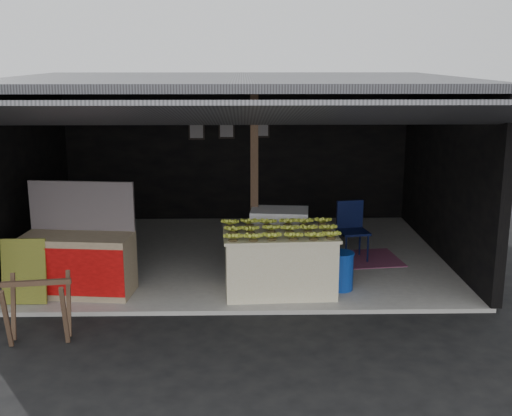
{
  "coord_description": "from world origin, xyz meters",
  "views": [
    {
      "loc": [
        0.12,
        -7.94,
        3.36
      ],
      "look_at": [
        0.32,
        1.51,
        1.1
      ],
      "focal_mm": 45.0,
      "sensor_mm": 36.0,
      "label": 1
    }
  ],
  "objects_px": {
    "sawhorse": "(38,304)",
    "plastic_chair": "(352,225)",
    "water_barrel": "(341,272)",
    "neighbor_stall": "(78,261)",
    "white_crate": "(279,240)",
    "banana_table": "(280,262)"
  },
  "relations": [
    {
      "from": "white_crate",
      "to": "neighbor_stall",
      "type": "height_order",
      "value": "neighbor_stall"
    },
    {
      "from": "banana_table",
      "to": "plastic_chair",
      "type": "xyz_separation_m",
      "value": [
        1.28,
        1.54,
        0.13
      ]
    },
    {
      "from": "banana_table",
      "to": "neighbor_stall",
      "type": "distance_m",
      "value": 2.84
    },
    {
      "from": "sawhorse",
      "to": "water_barrel",
      "type": "height_order",
      "value": "sawhorse"
    },
    {
      "from": "sawhorse",
      "to": "water_barrel",
      "type": "bearing_deg",
      "value": 14.13
    },
    {
      "from": "neighbor_stall",
      "to": "plastic_chair",
      "type": "xyz_separation_m",
      "value": [
        4.12,
        1.54,
        0.09
      ]
    },
    {
      "from": "water_barrel",
      "to": "plastic_chair",
      "type": "xyz_separation_m",
      "value": [
        0.39,
        1.46,
        0.3
      ]
    },
    {
      "from": "white_crate",
      "to": "neighbor_stall",
      "type": "bearing_deg",
      "value": -155.6
    },
    {
      "from": "banana_table",
      "to": "water_barrel",
      "type": "xyz_separation_m",
      "value": [
        0.89,
        0.08,
        -0.18
      ]
    },
    {
      "from": "white_crate",
      "to": "water_barrel",
      "type": "xyz_separation_m",
      "value": [
        0.84,
        -0.87,
        -0.23
      ]
    },
    {
      "from": "neighbor_stall",
      "to": "plastic_chair",
      "type": "height_order",
      "value": "neighbor_stall"
    },
    {
      "from": "water_barrel",
      "to": "sawhorse",
      "type": "bearing_deg",
      "value": -157.88
    },
    {
      "from": "white_crate",
      "to": "water_barrel",
      "type": "distance_m",
      "value": 1.23
    },
    {
      "from": "neighbor_stall",
      "to": "plastic_chair",
      "type": "distance_m",
      "value": 4.4
    },
    {
      "from": "sawhorse",
      "to": "plastic_chair",
      "type": "xyz_separation_m",
      "value": [
        4.23,
        3.02,
        0.13
      ]
    },
    {
      "from": "banana_table",
      "to": "plastic_chair",
      "type": "distance_m",
      "value": 2.01
    },
    {
      "from": "banana_table",
      "to": "plastic_chair",
      "type": "relative_size",
      "value": 1.7
    },
    {
      "from": "banana_table",
      "to": "white_crate",
      "type": "relative_size",
      "value": 1.67
    },
    {
      "from": "neighbor_stall",
      "to": "sawhorse",
      "type": "xyz_separation_m",
      "value": [
        -0.11,
        -1.48,
        -0.04
      ]
    },
    {
      "from": "neighbor_stall",
      "to": "plastic_chair",
      "type": "relative_size",
      "value": 1.65
    },
    {
      "from": "water_barrel",
      "to": "plastic_chair",
      "type": "height_order",
      "value": "plastic_chair"
    },
    {
      "from": "neighbor_stall",
      "to": "white_crate",
      "type": "bearing_deg",
      "value": 24.32
    }
  ]
}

